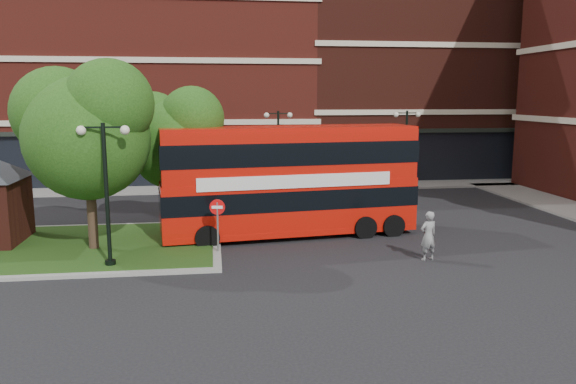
{
  "coord_description": "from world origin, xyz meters",
  "views": [
    {
      "loc": [
        -1.91,
        -19.06,
        5.86
      ],
      "look_at": [
        1.09,
        3.32,
        2.0
      ],
      "focal_mm": 35.0,
      "sensor_mm": 36.0,
      "label": 1
    }
  ],
  "objects": [
    {
      "name": "pavement_far",
      "position": [
        0.0,
        16.5,
        0.06
      ],
      "size": [
        44.0,
        3.0,
        0.12
      ],
      "primitive_type": "cube",
      "color": "slate",
      "rests_on": "ground"
    },
    {
      "name": "ground",
      "position": [
        0.0,
        0.0,
        0.0
      ],
      "size": [
        120.0,
        120.0,
        0.0
      ],
      "primitive_type": "plane",
      "color": "black",
      "rests_on": "ground"
    },
    {
      "name": "lamp_island",
      "position": [
        -5.5,
        0.2,
        2.83
      ],
      "size": [
        1.72,
        0.36,
        5.0
      ],
      "color": "black",
      "rests_on": "ground"
    },
    {
      "name": "car_silver",
      "position": [
        -1.46,
        16.0,
        0.79
      ],
      "size": [
        4.64,
        1.93,
        1.57
      ],
      "primitive_type": "imported",
      "rotation": [
        0.0,
        0.0,
        1.59
      ],
      "color": "#A8A9AF",
      "rests_on": "ground"
    },
    {
      "name": "no_entry_sign",
      "position": [
        -1.8,
        1.5,
        1.5
      ],
      "size": [
        0.58,
        0.14,
        2.1
      ],
      "rotation": [
        0.0,
        0.0,
        -0.17
      ],
      "color": "slate",
      "rests_on": "ground"
    },
    {
      "name": "bus",
      "position": [
        1.23,
        4.0,
        2.67
      ],
      "size": [
        10.86,
        3.71,
        4.06
      ],
      "rotation": [
        0.0,
        0.0,
        0.12
      ],
      "color": "#BC1107",
      "rests_on": "ground"
    },
    {
      "name": "terrace_far_left",
      "position": [
        -8.0,
        24.0,
        7.0
      ],
      "size": [
        26.0,
        12.0,
        14.0
      ],
      "primitive_type": "cube",
      "color": "maroon",
      "rests_on": "ground"
    },
    {
      "name": "woman",
      "position": [
        5.71,
        -0.27,
        0.9
      ],
      "size": [
        0.75,
        0.58,
        1.8
      ],
      "primitive_type": "imported",
      "rotation": [
        0.0,
        0.0,
        3.4
      ],
      "color": "gray",
      "rests_on": "ground"
    },
    {
      "name": "terrace_far_right",
      "position": [
        14.0,
        24.0,
        8.0
      ],
      "size": [
        18.0,
        12.0,
        16.0
      ],
      "primitive_type": "cube",
      "color": "#471911",
      "rests_on": "ground"
    },
    {
      "name": "tree_island_east",
      "position": [
        -3.58,
        5.06,
        4.24
      ],
      "size": [
        4.46,
        3.9,
        6.29
      ],
      "color": "#2D2116",
      "rests_on": "ground"
    },
    {
      "name": "lamp_far_right",
      "position": [
        10.0,
        14.5,
        2.83
      ],
      "size": [
        1.72,
        0.36,
        5.0
      ],
      "color": "black",
      "rests_on": "ground"
    },
    {
      "name": "car_white",
      "position": [
        3.0,
        16.0,
        0.7
      ],
      "size": [
        4.27,
        1.56,
        1.4
      ],
      "primitive_type": "imported",
      "rotation": [
        0.0,
        0.0,
        1.55
      ],
      "color": "silver",
      "rests_on": "ground"
    },
    {
      "name": "lamp_far_left",
      "position": [
        2.0,
        14.5,
        2.83
      ],
      "size": [
        1.72,
        0.36,
        5.0
      ],
      "color": "black",
      "rests_on": "ground"
    },
    {
      "name": "tree_island_west",
      "position": [
        -6.6,
        2.58,
        4.79
      ],
      "size": [
        5.4,
        4.71,
        7.21
      ],
      "color": "#2D2116",
      "rests_on": "ground"
    },
    {
      "name": "traffic_island",
      "position": [
        -8.0,
        3.0,
        0.07
      ],
      "size": [
        12.6,
        7.6,
        0.15
      ],
      "color": "gray",
      "rests_on": "ground"
    }
  ]
}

